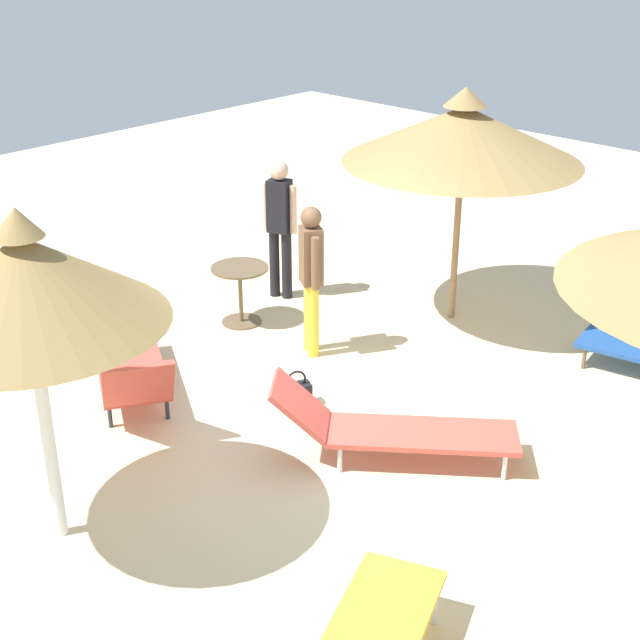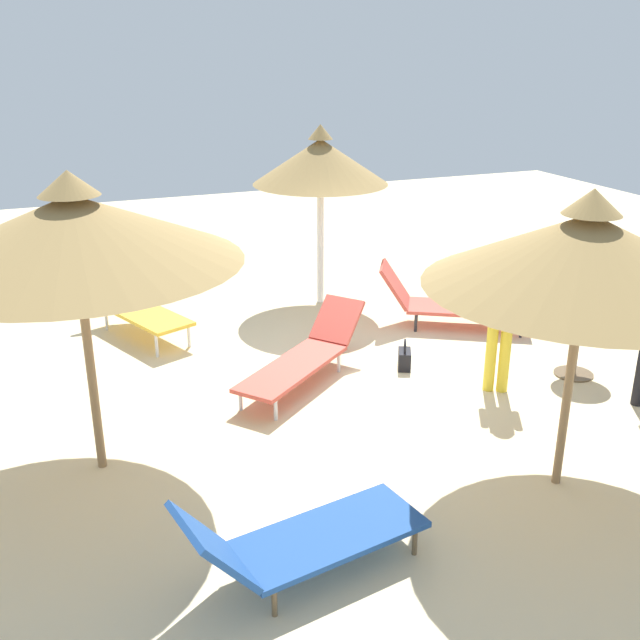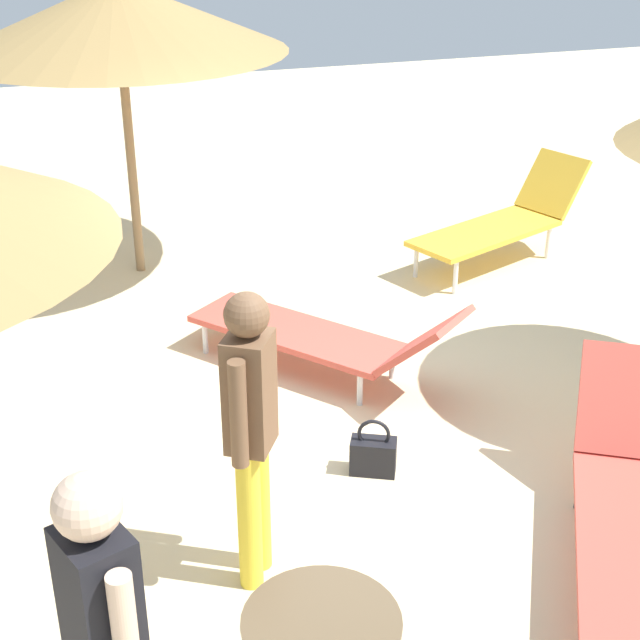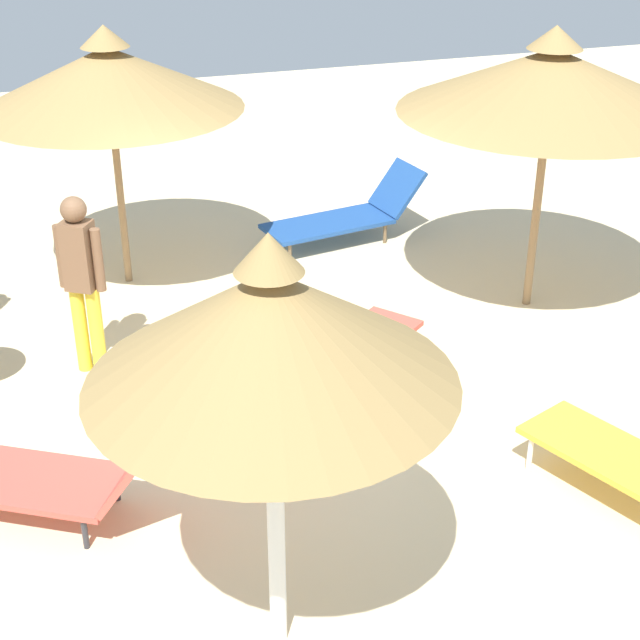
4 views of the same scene
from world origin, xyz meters
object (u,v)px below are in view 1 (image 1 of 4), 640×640
Objects in this scene: parasol_umbrella_center at (463,134)px; person_standing_far_right at (311,272)px; person_standing_edge at (280,220)px; handbag at (296,393)px; parasol_umbrella_edge at (25,281)px; lounge_chair_near_right at (390,427)px; lounge_chair_front at (132,369)px; side_table_round at (240,285)px.

parasol_umbrella_center reaches higher than person_standing_far_right.
person_standing_edge is 2.94m from handbag.
parasol_umbrella_edge is 1.32× the size of lounge_chair_near_right.
parasol_umbrella_center is 2.54m from person_standing_edge.
person_standing_far_right is 4.35× the size of handbag.
handbag is (-0.71, 0.97, -0.85)m from person_standing_far_right.
parasol_umbrella_edge is 2.83m from lounge_chair_front.
lounge_chair_near_right is at bearing -159.59° from lounge_chair_front.
lounge_chair_front is at bearing 106.89° from side_table_round.
parasol_umbrella_center reaches higher than side_table_round.
person_standing_far_right reaches higher than side_table_round.
handbag is 2.15m from side_table_round.
parasol_umbrella_center is at bearing -107.46° from person_standing_far_right.
side_table_round is (-0.22, 0.89, -0.54)m from person_standing_edge.
person_standing_far_right is at bearing -28.27° from lounge_chair_near_right.
lounge_chair_near_right is (-1.43, 2.96, -1.92)m from parasol_umbrella_center.
handbag is at bearing -5.30° from lounge_chair_near_right.
person_standing_edge reaches higher than person_standing_far_right.
lounge_chair_front is at bearing 73.75° from parasol_umbrella_center.
handbag is (0.05, -2.78, -2.09)m from parasol_umbrella_edge.
parasol_umbrella_edge is at bearing 64.61° from lounge_chair_near_right.
parasol_umbrella_edge is 3.86× the size of side_table_round.
side_table_round is at bearing 46.82° from parasol_umbrella_center.
person_standing_far_right is (-0.55, -2.05, 0.61)m from lounge_chair_front.
parasol_umbrella_center is 3.89× the size of side_table_round.
parasol_umbrella_center is at bearing -64.18° from lounge_chair_near_right.
parasol_umbrella_edge is 5.63m from parasol_umbrella_center.
parasol_umbrella_center is 4.50m from lounge_chair_front.
parasol_umbrella_center is (0.17, -5.62, 0.05)m from parasol_umbrella_edge.
person_standing_edge reaches higher than side_table_round.
person_standing_edge is at bearing -30.03° from lounge_chair_near_right.
side_table_round is at bearing -62.65° from parasol_umbrella_edge.
person_standing_far_right is 2.40× the size of side_table_round.
lounge_chair_near_right is 2.39m from person_standing_far_right.
person_standing_far_right is 0.96× the size of person_standing_edge.
lounge_chair_near_right is 5.30× the size of handbag.
lounge_chair_front reaches higher than handbag.
handbag is at bearing -88.99° from parasol_umbrella_edge.
person_standing_edge is at bearing -65.08° from parasol_umbrella_edge.
lounge_chair_front is 3.12m from person_standing_edge.
parasol_umbrella_center is at bearing -133.18° from side_table_round.
parasol_umbrella_edge reaches higher than handbag.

